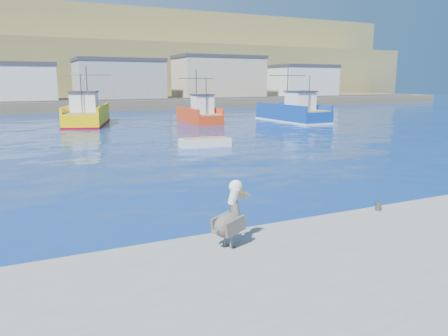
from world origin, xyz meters
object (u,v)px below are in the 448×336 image
(trawler_blue, at_px, (293,113))
(pelican, at_px, (230,219))
(skiff_mid, at_px, (205,143))
(boat_orange, at_px, (200,114))
(trawler_yellow_b, at_px, (87,115))

(trawler_blue, bearing_deg, pelican, -126.72)
(skiff_mid, height_order, pelican, pelican)
(trawler_blue, distance_m, skiff_mid, 22.66)
(trawler_blue, distance_m, boat_orange, 11.19)
(boat_orange, xyz_separation_m, skiff_mid, (-6.91, -17.60, -0.76))
(trawler_yellow_b, xyz_separation_m, pelican, (-2.51, -40.73, 0.22))
(pelican, bearing_deg, skiff_mid, 68.62)
(trawler_blue, relative_size, boat_orange, 1.35)
(trawler_yellow_b, distance_m, skiff_mid, 21.76)
(boat_orange, height_order, pelican, boat_orange)
(trawler_blue, height_order, skiff_mid, trawler_blue)
(trawler_yellow_b, height_order, boat_orange, trawler_yellow_b)
(trawler_yellow_b, bearing_deg, boat_orange, -16.28)
(boat_orange, distance_m, pelican, 39.96)
(trawler_blue, relative_size, skiff_mid, 2.85)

